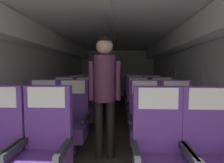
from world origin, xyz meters
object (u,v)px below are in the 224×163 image
object	(u,v)px
seat_b_right_aisle	(177,123)
flight_attendant	(105,83)
seat_d_left_aisle	(93,99)
seat_e_right_aisle	(147,94)
seat_b_right_window	(145,122)
seat_b_left_window	(42,121)
seat_c_right_aisle	(162,108)
seat_a_right_aisle	(212,157)
seat_c_right_window	(139,108)
seat_c_left_window	(64,107)
seat_a_left_aisle	(43,152)
seat_e_right_window	(132,94)
seat_d_right_aisle	(152,99)
seat_d_left_window	(75,99)
seat_d_right_window	(135,99)
seat_c_left_aisle	(85,107)
seat_e_left_aisle	(98,94)
seat_e_left_window	(84,94)
seat_b_left_aisle	(72,121)
seat_a_right_window	(159,156)

from	to	relation	value
seat_b_right_aisle	flight_attendant	bearing A→B (deg)	-171.55
seat_d_left_aisle	seat_e_right_aisle	xyz separation A→B (m)	(1.53, 0.96, 0.00)
seat_b_right_window	flight_attendant	bearing A→B (deg)	-163.23
seat_b_left_window	seat_c_right_aisle	world-z (taller)	same
seat_a_right_aisle	seat_d_left_aisle	world-z (taller)	same
seat_c_right_window	seat_d_left_aisle	bearing A→B (deg)	137.45
seat_c_left_window	seat_e_right_aisle	distance (m)	2.77
seat_a_left_aisle	flight_attendant	distance (m)	1.11
seat_a_left_aisle	seat_c_right_window	size ratio (longest dim) A/B	1.00
seat_c_right_aisle	seat_c_left_window	bearing A→B (deg)	179.52
seat_c_left_window	seat_e_right_aisle	xyz separation A→B (m)	(1.99, 1.93, 0.00)
seat_c_right_window	seat_e_right_window	xyz separation A→B (m)	(-0.01, 1.96, 0.00)
seat_d_right_aisle	seat_a_right_aisle	bearing A→B (deg)	-89.94
seat_b_left_window	seat_d_left_window	world-z (taller)	same
seat_d_right_aisle	seat_d_right_window	size ratio (longest dim) A/B	1.00
seat_a_right_aisle	seat_e_right_window	xyz separation A→B (m)	(-0.46, 3.90, 0.00)
seat_b_right_aisle	seat_d_left_aisle	distance (m)	2.49
seat_a_right_aisle	seat_c_right_aisle	world-z (taller)	same
seat_c_left_window	flight_attendant	world-z (taller)	flight_attendant
seat_c_left_aisle	seat_c_right_window	world-z (taller)	same
seat_a_left_aisle	seat_b_right_aisle	size ratio (longest dim) A/B	1.00
seat_c_left_aisle	seat_d_left_aisle	bearing A→B (deg)	88.99
seat_e_left_aisle	seat_b_right_window	bearing A→B (deg)	-69.51
seat_c_left_window	seat_e_left_aisle	xyz separation A→B (m)	(0.45, 1.95, 0.00)
seat_d_left_aisle	seat_e_left_window	size ratio (longest dim) A/B	1.00
seat_b_left_window	seat_c_right_window	size ratio (longest dim) A/B	1.00
seat_b_left_aisle	seat_b_right_window	size ratio (longest dim) A/B	1.00
seat_b_left_aisle	seat_e_left_window	world-z (taller)	same
seat_a_right_aisle	seat_b_left_window	distance (m)	2.23
seat_c_right_window	seat_d_left_window	xyz separation A→B (m)	(-1.55, 0.97, 0.00)
seat_b_left_aisle	seat_e_right_window	distance (m)	3.11
seat_a_right_aisle	seat_d_left_window	bearing A→B (deg)	124.48
seat_b_left_window	seat_c_left_window	world-z (taller)	same
seat_a_left_aisle	seat_e_left_aisle	xyz separation A→B (m)	(-0.02, 3.90, 0.00)
seat_b_right_window	seat_c_right_aisle	distance (m)	1.07
seat_b_right_window	seat_b_left_window	bearing A→B (deg)	179.98
seat_d_left_window	seat_d_left_aisle	xyz separation A→B (m)	(0.47, 0.01, 0.00)
seat_a_right_aisle	seat_d_left_aisle	distance (m)	3.30
seat_c_left_aisle	seat_e_left_window	distance (m)	2.01
seat_a_right_aisle	seat_e_left_window	distance (m)	4.38
seat_c_right_window	seat_e_right_window	distance (m)	1.96
seat_a_right_window	seat_e_left_window	distance (m)	4.19
seat_a_right_aisle	seat_e_right_aisle	world-z (taller)	same
seat_b_right_window	seat_d_left_window	xyz separation A→B (m)	(-1.54, 1.93, 0.00)
flight_attendant	seat_a_left_aisle	bearing A→B (deg)	53.35
seat_b_right_window	seat_c_left_aisle	size ratio (longest dim) A/B	1.00
seat_d_left_window	flight_attendant	xyz separation A→B (m)	(0.97, -2.10, 0.59)
seat_d_right_aisle	seat_e_left_window	distance (m)	2.21
seat_b_right_window	seat_d_right_aisle	size ratio (longest dim) A/B	1.00
seat_b_right_aisle	seat_d_right_aisle	bearing A→B (deg)	90.25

